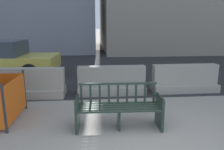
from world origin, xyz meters
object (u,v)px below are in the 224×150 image
Objects in this scene: jersey_barrier_centre at (112,82)px; car_taxi_near at (3,59)px; street_bench at (119,109)px; jersey_barrier_right at (184,80)px; jersey_barrier_left at (29,85)px.

car_taxi_near reaches higher than jersey_barrier_centre.
street_bench reaches higher than jersey_barrier_right.
street_bench reaches higher than jersey_barrier_left.
street_bench is 0.40× the size of car_taxi_near.
jersey_barrier_centre and jersey_barrier_left have the same top height.
car_taxi_near reaches higher than street_bench.
street_bench is 2.25m from jersey_barrier_centre.
jersey_barrier_centre is at bearing -33.55° from car_taxi_near.
jersey_barrier_centre is 2.28m from jersey_barrier_right.
jersey_barrier_left is at bearing -178.29° from jersey_barrier_right.
jersey_barrier_left is 4.66m from jersey_barrier_right.
jersey_barrier_left is at bearing -177.47° from jersey_barrier_centre.
jersey_barrier_centre is 5.01m from car_taxi_near.
car_taxi_near is (-1.79, 2.87, 0.35)m from jersey_barrier_left.
jersey_barrier_right is at bearing 1.71° from jersey_barrier_left.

